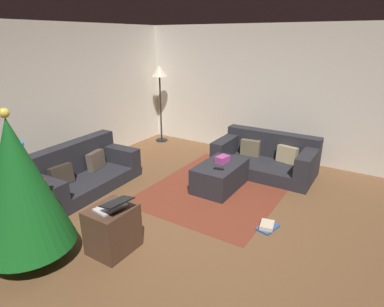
{
  "coord_description": "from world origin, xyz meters",
  "views": [
    {
      "loc": [
        -3.12,
        -1.86,
        2.37
      ],
      "look_at": [
        0.6,
        0.49,
        0.75
      ],
      "focal_mm": 29.94,
      "sensor_mm": 36.0,
      "label": 1
    }
  ],
  "objects_px": {
    "gift_box": "(222,159)",
    "book_stack": "(267,226)",
    "ottoman": "(220,176)",
    "laptop": "(113,205)",
    "tv_remote": "(219,169)",
    "corner_lamp": "(160,77)",
    "couch_right": "(266,158)",
    "christmas_tree": "(19,185)",
    "couch_left": "(80,172)",
    "side_table": "(113,229)"
  },
  "relations": [
    {
      "from": "christmas_tree",
      "to": "side_table",
      "type": "relative_size",
      "value": 3.15
    },
    {
      "from": "corner_lamp",
      "to": "book_stack",
      "type": "bearing_deg",
      "value": -123.13
    },
    {
      "from": "ottoman",
      "to": "gift_box",
      "type": "relative_size",
      "value": 4.54
    },
    {
      "from": "tv_remote",
      "to": "christmas_tree",
      "type": "height_order",
      "value": "christmas_tree"
    },
    {
      "from": "couch_left",
      "to": "gift_box",
      "type": "bearing_deg",
      "value": 121.15
    },
    {
      "from": "tv_remote",
      "to": "book_stack",
      "type": "relative_size",
      "value": 0.48
    },
    {
      "from": "couch_right",
      "to": "tv_remote",
      "type": "distance_m",
      "value": 1.32
    },
    {
      "from": "tv_remote",
      "to": "book_stack",
      "type": "distance_m",
      "value": 1.21
    },
    {
      "from": "ottoman",
      "to": "laptop",
      "type": "height_order",
      "value": "laptop"
    },
    {
      "from": "couch_right",
      "to": "side_table",
      "type": "relative_size",
      "value": 3.2
    },
    {
      "from": "side_table",
      "to": "laptop",
      "type": "distance_m",
      "value": 0.33
    },
    {
      "from": "side_table",
      "to": "book_stack",
      "type": "distance_m",
      "value": 1.96
    },
    {
      "from": "tv_remote",
      "to": "christmas_tree",
      "type": "distance_m",
      "value": 2.77
    },
    {
      "from": "couch_right",
      "to": "ottoman",
      "type": "height_order",
      "value": "couch_right"
    },
    {
      "from": "couch_right",
      "to": "book_stack",
      "type": "bearing_deg",
      "value": 110.27
    },
    {
      "from": "ottoman",
      "to": "book_stack",
      "type": "relative_size",
      "value": 2.97
    },
    {
      "from": "side_table",
      "to": "laptop",
      "type": "bearing_deg",
      "value": -98.25
    },
    {
      "from": "corner_lamp",
      "to": "gift_box",
      "type": "bearing_deg",
      "value": -121.18
    },
    {
      "from": "couch_right",
      "to": "tv_remote",
      "type": "relative_size",
      "value": 10.98
    },
    {
      "from": "laptop",
      "to": "book_stack",
      "type": "bearing_deg",
      "value": -43.72
    },
    {
      "from": "tv_remote",
      "to": "corner_lamp",
      "type": "bearing_deg",
      "value": 40.06
    },
    {
      "from": "book_stack",
      "to": "corner_lamp",
      "type": "bearing_deg",
      "value": 56.87
    },
    {
      "from": "tv_remote",
      "to": "corner_lamp",
      "type": "xyz_separation_m",
      "value": [
        1.72,
        2.45,
        1.07
      ]
    },
    {
      "from": "tv_remote",
      "to": "laptop",
      "type": "relative_size",
      "value": 0.4
    },
    {
      "from": "ottoman",
      "to": "laptop",
      "type": "xyz_separation_m",
      "value": [
        -2.14,
        0.23,
        0.39
      ]
    },
    {
      "from": "ottoman",
      "to": "laptop",
      "type": "distance_m",
      "value": 2.19
    },
    {
      "from": "couch_left",
      "to": "couch_right",
      "type": "xyz_separation_m",
      "value": [
        2.29,
        -2.33,
        -0.01
      ]
    },
    {
      "from": "couch_left",
      "to": "gift_box",
      "type": "xyz_separation_m",
      "value": [
        1.31,
        -1.92,
        0.2
      ]
    },
    {
      "from": "side_table",
      "to": "couch_left",
      "type": "bearing_deg",
      "value": 61.33
    },
    {
      "from": "gift_box",
      "to": "side_table",
      "type": "xyz_separation_m",
      "value": [
        -2.21,
        0.27,
        -0.2
      ]
    },
    {
      "from": "side_table",
      "to": "book_stack",
      "type": "height_order",
      "value": "side_table"
    },
    {
      "from": "ottoman",
      "to": "tv_remote",
      "type": "bearing_deg",
      "value": -159.67
    },
    {
      "from": "book_stack",
      "to": "corner_lamp",
      "type": "distance_m",
      "value": 4.38
    },
    {
      "from": "corner_lamp",
      "to": "ottoman",
      "type": "bearing_deg",
      "value": -122.48
    },
    {
      "from": "ottoman",
      "to": "couch_left",
      "type": "bearing_deg",
      "value": 122.45
    },
    {
      "from": "couch_left",
      "to": "christmas_tree",
      "type": "height_order",
      "value": "christmas_tree"
    },
    {
      "from": "couch_left",
      "to": "ottoman",
      "type": "distance_m",
      "value": 2.29
    },
    {
      "from": "gift_box",
      "to": "book_stack",
      "type": "distance_m",
      "value": 1.45
    },
    {
      "from": "tv_remote",
      "to": "ottoman",
      "type": "bearing_deg",
      "value": 5.51
    },
    {
      "from": "tv_remote",
      "to": "side_table",
      "type": "relative_size",
      "value": 0.29
    },
    {
      "from": "couch_right",
      "to": "side_table",
      "type": "xyz_separation_m",
      "value": [
        -3.19,
        0.68,
        0.01
      ]
    },
    {
      "from": "book_stack",
      "to": "gift_box",
      "type": "bearing_deg",
      "value": 52.96
    },
    {
      "from": "laptop",
      "to": "corner_lamp",
      "type": "xyz_separation_m",
      "value": [
        3.65,
        2.14,
        0.89
      ]
    },
    {
      "from": "couch_right",
      "to": "laptop",
      "type": "bearing_deg",
      "value": 78.16
    },
    {
      "from": "gift_box",
      "to": "side_table",
      "type": "height_order",
      "value": "side_table"
    },
    {
      "from": "laptop",
      "to": "couch_left",
      "type": "bearing_deg",
      "value": 61.85
    },
    {
      "from": "couch_left",
      "to": "corner_lamp",
      "type": "xyz_separation_m",
      "value": [
        2.74,
        0.44,
        1.22
      ]
    },
    {
      "from": "couch_left",
      "to": "laptop",
      "type": "distance_m",
      "value": 1.95
    },
    {
      "from": "couch_right",
      "to": "christmas_tree",
      "type": "height_order",
      "value": "christmas_tree"
    },
    {
      "from": "ottoman",
      "to": "gift_box",
      "type": "height_order",
      "value": "gift_box"
    }
  ]
}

